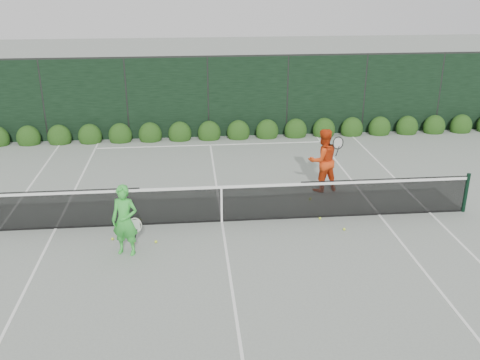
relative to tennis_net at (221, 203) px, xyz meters
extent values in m
plane|color=gray|center=(0.02, 0.00, -0.53)|extent=(80.00, 80.00, 0.00)
cylinder|color=black|center=(6.42, 0.00, 0.00)|extent=(0.10, 0.10, 1.07)
cube|color=black|center=(-4.18, 0.00, -0.02)|extent=(4.40, 0.01, 1.02)
cube|color=black|center=(0.02, 0.00, -0.05)|extent=(4.00, 0.01, 0.96)
cube|color=black|center=(4.22, 0.00, -0.02)|extent=(4.40, 0.01, 1.02)
cube|color=white|center=(0.02, 0.00, 0.41)|extent=(12.80, 0.03, 0.07)
cube|color=black|center=(0.02, 0.00, -0.51)|extent=(12.80, 0.02, 0.04)
cube|color=white|center=(0.02, 0.00, -0.07)|extent=(0.05, 0.03, 0.91)
imported|color=green|center=(-2.20, -1.41, 0.29)|extent=(0.68, 0.54, 1.63)
torus|color=silver|center=(-2.00, -1.31, 0.10)|extent=(0.30, 0.05, 0.30)
cylinder|color=black|center=(-2.00, -1.31, -0.14)|extent=(0.10, 0.03, 0.30)
imported|color=red|center=(3.03, 1.81, 0.39)|extent=(1.04, 0.90, 1.83)
torus|color=black|center=(3.38, 1.61, 0.95)|extent=(0.30, 0.03, 0.30)
cylinder|color=black|center=(3.38, 1.61, 0.71)|extent=(0.10, 0.03, 0.30)
cube|color=white|center=(5.51, 0.00, -0.53)|extent=(0.06, 23.77, 0.01)
cube|color=white|center=(-4.09, 0.00, -0.53)|extent=(0.06, 23.77, 0.01)
cube|color=white|center=(4.14, 0.00, -0.53)|extent=(0.06, 23.77, 0.01)
cube|color=white|center=(0.02, 11.88, -0.53)|extent=(11.03, 0.06, 0.01)
cube|color=white|center=(0.02, 6.40, -0.53)|extent=(8.23, 0.06, 0.01)
cube|color=white|center=(0.02, 0.00, -0.53)|extent=(0.06, 12.80, 0.01)
cube|color=black|center=(0.02, 7.50, 0.97)|extent=(32.00, 0.06, 3.00)
cube|color=#262826|center=(0.02, 7.50, 2.50)|extent=(32.00, 0.06, 0.06)
cylinder|color=#262826|center=(-5.98, 7.50, 0.97)|extent=(0.08, 0.08, 3.00)
cylinder|color=#262826|center=(-2.98, 7.50, 0.97)|extent=(0.08, 0.08, 3.00)
cylinder|color=#262826|center=(0.02, 7.50, 0.97)|extent=(0.08, 0.08, 3.00)
cylinder|color=#262826|center=(3.02, 7.50, 0.97)|extent=(0.08, 0.08, 3.00)
cylinder|color=#262826|center=(6.02, 7.50, 0.97)|extent=(0.08, 0.08, 3.00)
cylinder|color=#262826|center=(9.02, 7.50, 0.97)|extent=(0.08, 0.08, 3.00)
ellipsoid|color=#13360E|center=(-6.58, 7.15, -0.30)|extent=(0.86, 0.65, 0.94)
ellipsoid|color=#13360E|center=(-5.48, 7.15, -0.30)|extent=(0.86, 0.65, 0.94)
ellipsoid|color=#13360E|center=(-4.38, 7.15, -0.30)|extent=(0.86, 0.65, 0.94)
ellipsoid|color=#13360E|center=(-3.28, 7.15, -0.30)|extent=(0.86, 0.65, 0.94)
ellipsoid|color=#13360E|center=(-2.18, 7.15, -0.30)|extent=(0.86, 0.65, 0.94)
ellipsoid|color=#13360E|center=(-1.08, 7.15, -0.30)|extent=(0.86, 0.65, 0.94)
ellipsoid|color=#13360E|center=(0.02, 7.15, -0.30)|extent=(0.86, 0.65, 0.94)
ellipsoid|color=#13360E|center=(1.12, 7.15, -0.30)|extent=(0.86, 0.65, 0.94)
ellipsoid|color=#13360E|center=(2.22, 7.15, -0.30)|extent=(0.86, 0.65, 0.94)
ellipsoid|color=#13360E|center=(3.32, 7.15, -0.30)|extent=(0.86, 0.65, 0.94)
ellipsoid|color=#13360E|center=(4.42, 7.15, -0.30)|extent=(0.86, 0.65, 0.94)
ellipsoid|color=#13360E|center=(5.52, 7.15, -0.30)|extent=(0.86, 0.65, 0.94)
ellipsoid|color=#13360E|center=(6.62, 7.15, -0.30)|extent=(0.86, 0.65, 0.94)
ellipsoid|color=#13360E|center=(7.72, 7.15, -0.30)|extent=(0.86, 0.65, 0.94)
ellipsoid|color=#13360E|center=(8.82, 7.15, -0.30)|extent=(0.86, 0.65, 0.94)
ellipsoid|color=#13360E|center=(9.92, 7.15, -0.30)|extent=(0.86, 0.65, 0.94)
sphere|color=#CDE733|center=(-2.11, -1.00, -0.50)|extent=(0.07, 0.07, 0.07)
sphere|color=#CDE733|center=(2.54, -0.12, -0.50)|extent=(0.07, 0.07, 0.07)
sphere|color=#CDE733|center=(2.56, 1.12, -0.50)|extent=(0.07, 0.07, 0.07)
sphere|color=#CDE733|center=(-2.05, 0.24, -0.50)|extent=(0.07, 0.07, 0.07)
sphere|color=#CDE733|center=(-1.59, -0.99, -0.50)|extent=(0.07, 0.07, 0.07)
sphere|color=#CDE733|center=(2.98, -0.78, -0.50)|extent=(0.07, 0.07, 0.07)
sphere|color=#CDE733|center=(-2.61, -0.75, -0.50)|extent=(0.07, 0.07, 0.07)
camera|label=1|loc=(-0.70, -12.22, 5.42)|focal=40.00mm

